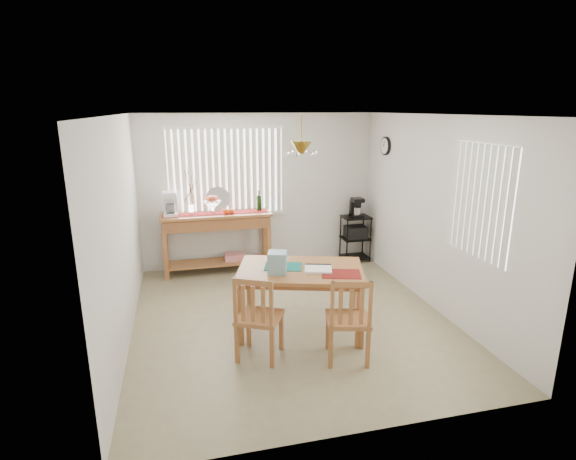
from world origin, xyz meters
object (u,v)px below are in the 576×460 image
object	(u,v)px
chair_left	(258,318)
wire_cart	(355,234)
dining_table	(300,276)
sideboard	(217,228)
cart_items	(356,208)
chair_right	(348,320)

from	to	relation	value
chair_left	wire_cart	bearing A→B (deg)	51.54
wire_cart	chair_left	bearing A→B (deg)	-128.46
dining_table	sideboard	bearing A→B (deg)	109.12
sideboard	chair_left	xyz separation A→B (m)	(0.18, -2.84, -0.27)
chair_left	dining_table	bearing A→B (deg)	41.29
wire_cart	dining_table	xyz separation A→B (m)	(-1.66, -2.32, 0.22)
sideboard	dining_table	distance (m)	2.43
wire_cart	dining_table	world-z (taller)	wire_cart
cart_items	chair_right	distance (m)	3.46
cart_items	chair_right	world-z (taller)	cart_items
sideboard	chair_left	distance (m)	2.86
cart_items	chair_left	xyz separation A→B (m)	(-2.28, -2.88, -0.48)
cart_items	chair_left	world-z (taller)	cart_items
sideboard	wire_cart	size ratio (longest dim) A/B	2.20
chair_left	sideboard	bearing A→B (deg)	93.57
dining_table	chair_left	world-z (taller)	chair_left
sideboard	dining_table	bearing A→B (deg)	-70.88
wire_cart	chair_left	size ratio (longest dim) A/B	0.82
dining_table	chair_right	size ratio (longest dim) A/B	1.73
cart_items	chair_right	bearing A→B (deg)	-113.12
cart_items	dining_table	xyz separation A→B (m)	(-1.66, -2.33, -0.26)
cart_items	chair_right	size ratio (longest dim) A/B	0.34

